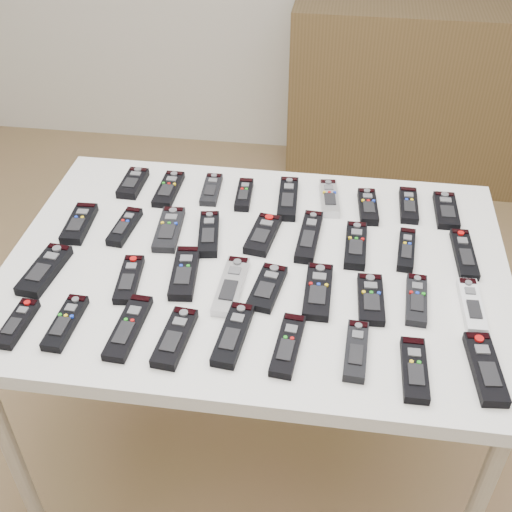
# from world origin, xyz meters

# --- Properties ---
(ground) EXTENTS (4.00, 4.00, 0.00)m
(ground) POSITION_xyz_m (0.00, 0.00, 0.00)
(ground) COLOR olive
(ground) RESTS_ON ground
(table) EXTENTS (1.25, 0.88, 0.78)m
(table) POSITION_xyz_m (-0.05, 0.01, 0.72)
(table) COLOR white
(table) RESTS_ON ground
(sideboard) EXTENTS (1.76, 0.39, 0.88)m
(sideboard) POSITION_xyz_m (0.75, 1.78, 0.44)
(sideboard) COLOR #4F3C1F
(sideboard) RESTS_ON ground
(remote_0) EXTENTS (0.06, 0.14, 0.02)m
(remote_0) POSITION_xyz_m (-0.46, 0.30, 0.79)
(remote_0) COLOR black
(remote_0) RESTS_ON table
(remote_1) EXTENTS (0.06, 0.17, 0.02)m
(remote_1) POSITION_xyz_m (-0.35, 0.29, 0.79)
(remote_1) COLOR black
(remote_1) RESTS_ON table
(remote_2) EXTENTS (0.05, 0.15, 0.02)m
(remote_2) POSITION_xyz_m (-0.23, 0.30, 0.79)
(remote_2) COLOR black
(remote_2) RESTS_ON table
(remote_3) EXTENTS (0.05, 0.15, 0.02)m
(remote_3) POSITION_xyz_m (-0.13, 0.29, 0.79)
(remote_3) COLOR black
(remote_3) RESTS_ON table
(remote_4) EXTENTS (0.06, 0.20, 0.02)m
(remote_4) POSITION_xyz_m (-0.00, 0.28, 0.79)
(remote_4) COLOR black
(remote_4) RESTS_ON table
(remote_5) EXTENTS (0.07, 0.17, 0.02)m
(remote_5) POSITION_xyz_m (0.11, 0.30, 0.79)
(remote_5) COLOR #B7B7BC
(remote_5) RESTS_ON table
(remote_6) EXTENTS (0.06, 0.16, 0.02)m
(remote_6) POSITION_xyz_m (0.22, 0.28, 0.79)
(remote_6) COLOR black
(remote_6) RESTS_ON table
(remote_7) EXTENTS (0.05, 0.16, 0.02)m
(remote_7) POSITION_xyz_m (0.33, 0.30, 0.79)
(remote_7) COLOR black
(remote_7) RESTS_ON table
(remote_8) EXTENTS (0.06, 0.16, 0.02)m
(remote_8) POSITION_xyz_m (0.43, 0.29, 0.79)
(remote_8) COLOR black
(remote_8) RESTS_ON table
(remote_9) EXTENTS (0.07, 0.17, 0.02)m
(remote_9) POSITION_xyz_m (-0.54, 0.09, 0.79)
(remote_9) COLOR black
(remote_9) RESTS_ON table
(remote_10) EXTENTS (0.06, 0.16, 0.02)m
(remote_10) POSITION_xyz_m (-0.42, 0.09, 0.79)
(remote_10) COLOR black
(remote_10) RESTS_ON table
(remote_11) EXTENTS (0.07, 0.18, 0.02)m
(remote_11) POSITION_xyz_m (-0.30, 0.10, 0.79)
(remote_11) COLOR black
(remote_11) RESTS_ON table
(remote_12) EXTENTS (0.08, 0.18, 0.02)m
(remote_12) POSITION_xyz_m (-0.19, 0.09, 0.79)
(remote_12) COLOR black
(remote_12) RESTS_ON table
(remote_13) EXTENTS (0.08, 0.17, 0.02)m
(remote_13) POSITION_xyz_m (-0.05, 0.11, 0.79)
(remote_13) COLOR black
(remote_13) RESTS_ON table
(remote_14) EXTENTS (0.06, 0.21, 0.02)m
(remote_14) POSITION_xyz_m (0.07, 0.12, 0.79)
(remote_14) COLOR black
(remote_14) RESTS_ON table
(remote_15) EXTENTS (0.06, 0.18, 0.02)m
(remote_15) POSITION_xyz_m (0.19, 0.10, 0.79)
(remote_15) COLOR black
(remote_15) RESTS_ON table
(remote_16) EXTENTS (0.05, 0.16, 0.02)m
(remote_16) POSITION_xyz_m (0.32, 0.10, 0.79)
(remote_16) COLOR black
(remote_16) RESTS_ON table
(remote_17) EXTENTS (0.05, 0.19, 0.02)m
(remote_17) POSITION_xyz_m (0.46, 0.10, 0.79)
(remote_17) COLOR black
(remote_17) RESTS_ON table
(remote_18) EXTENTS (0.08, 0.18, 0.02)m
(remote_18) POSITION_xyz_m (-0.56, -0.11, 0.79)
(remote_18) COLOR black
(remote_18) RESTS_ON table
(remote_19) EXTENTS (0.06, 0.17, 0.02)m
(remote_19) POSITION_xyz_m (-0.34, -0.11, 0.79)
(remote_19) COLOR black
(remote_19) RESTS_ON table
(remote_20) EXTENTS (0.08, 0.19, 0.02)m
(remote_20) POSITION_xyz_m (-0.22, -0.07, 0.79)
(remote_20) COLOR black
(remote_20) RESTS_ON table
(remote_21) EXTENTS (0.06, 0.20, 0.02)m
(remote_21) POSITION_xyz_m (-0.10, -0.10, 0.79)
(remote_21) COLOR #B7B7BC
(remote_21) RESTS_ON table
(remote_22) EXTENTS (0.08, 0.16, 0.02)m
(remote_22) POSITION_xyz_m (-0.01, -0.10, 0.79)
(remote_22) COLOR black
(remote_22) RESTS_ON table
(remote_23) EXTENTS (0.06, 0.18, 0.02)m
(remote_23) POSITION_xyz_m (0.11, -0.09, 0.79)
(remote_23) COLOR black
(remote_23) RESTS_ON table
(remote_24) EXTENTS (0.06, 0.16, 0.02)m
(remote_24) POSITION_xyz_m (0.23, -0.10, 0.79)
(remote_24) COLOR black
(remote_24) RESTS_ON table
(remote_25) EXTENTS (0.06, 0.17, 0.02)m
(remote_25) POSITION_xyz_m (0.33, -0.09, 0.79)
(remote_25) COLOR black
(remote_25) RESTS_ON table
(remote_26) EXTENTS (0.05, 0.17, 0.02)m
(remote_26) POSITION_xyz_m (0.46, -0.09, 0.79)
(remote_26) COLOR silver
(remote_26) RESTS_ON table
(remote_27) EXTENTS (0.05, 0.14, 0.02)m
(remote_27) POSITION_xyz_m (-0.55, -0.29, 0.79)
(remote_27) COLOR black
(remote_27) RESTS_ON table
(remote_28) EXTENTS (0.05, 0.17, 0.02)m
(remote_28) POSITION_xyz_m (-0.44, -0.28, 0.79)
(remote_28) COLOR black
(remote_28) RESTS_ON table
(remote_29) EXTENTS (0.06, 0.20, 0.02)m
(remote_29) POSITION_xyz_m (-0.30, -0.27, 0.79)
(remote_29) COLOR black
(remote_29) RESTS_ON table
(remote_30) EXTENTS (0.07, 0.17, 0.02)m
(remote_30) POSITION_xyz_m (-0.19, -0.29, 0.79)
(remote_30) COLOR black
(remote_30) RESTS_ON table
(remote_31) EXTENTS (0.07, 0.19, 0.02)m
(remote_31) POSITION_xyz_m (-0.07, -0.26, 0.79)
(remote_31) COLOR black
(remote_31) RESTS_ON table
(remote_32) EXTENTS (0.06, 0.18, 0.02)m
(remote_32) POSITION_xyz_m (0.05, -0.27, 0.79)
(remote_32) COLOR black
(remote_32) RESTS_ON table
(remote_33) EXTENTS (0.05, 0.16, 0.02)m
(remote_33) POSITION_xyz_m (0.20, -0.27, 0.79)
(remote_33) COLOR black
(remote_33) RESTS_ON table
(remote_34) EXTENTS (0.05, 0.17, 0.02)m
(remote_34) POSITION_xyz_m (0.32, -0.30, 0.79)
(remote_34) COLOR black
(remote_34) RESTS_ON table
(remote_35) EXTENTS (0.07, 0.19, 0.02)m
(remote_35) POSITION_xyz_m (0.46, -0.28, 0.79)
(remote_35) COLOR black
(remote_35) RESTS_ON table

